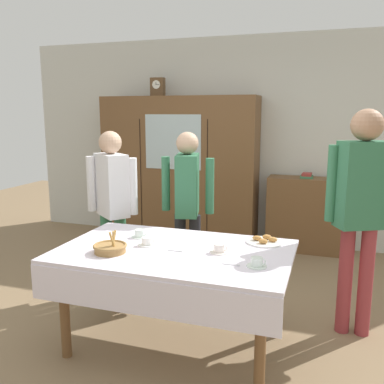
% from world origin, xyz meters
% --- Properties ---
extents(ground_plane, '(12.00, 12.00, 0.00)m').
position_xyz_m(ground_plane, '(0.00, 0.00, 0.00)').
color(ground_plane, '#846B4C').
rests_on(ground_plane, ground).
extents(back_wall, '(6.40, 0.10, 2.70)m').
position_xyz_m(back_wall, '(0.00, 2.65, 1.35)').
color(back_wall, silver).
rests_on(back_wall, ground).
extents(dining_table, '(1.67, 1.04, 0.76)m').
position_xyz_m(dining_table, '(0.00, -0.24, 0.66)').
color(dining_table, brown).
rests_on(dining_table, ground).
extents(wall_cabinet, '(2.09, 0.46, 1.94)m').
position_xyz_m(wall_cabinet, '(-0.90, 2.35, 0.97)').
color(wall_cabinet, brown).
rests_on(wall_cabinet, ground).
extents(mantel_clock, '(0.18, 0.11, 0.24)m').
position_xyz_m(mantel_clock, '(-1.19, 2.35, 2.06)').
color(mantel_clock, brown).
rests_on(mantel_clock, wall_cabinet).
extents(bookshelf_low, '(0.93, 0.35, 0.94)m').
position_xyz_m(bookshelf_low, '(0.76, 2.41, 0.47)').
color(bookshelf_low, brown).
rests_on(bookshelf_low, ground).
extents(book_stack, '(0.16, 0.18, 0.06)m').
position_xyz_m(book_stack, '(0.76, 2.41, 0.96)').
color(book_stack, '#3D754C').
rests_on(book_stack, bookshelf_low).
extents(tea_cup_far_right, '(0.13, 0.13, 0.06)m').
position_xyz_m(tea_cup_far_right, '(0.32, -0.17, 0.79)').
color(tea_cup_far_right, white).
rests_on(tea_cup_far_right, dining_table).
extents(tea_cup_mid_right, '(0.13, 0.13, 0.06)m').
position_xyz_m(tea_cup_mid_right, '(-0.23, -0.18, 0.79)').
color(tea_cup_mid_right, white).
rests_on(tea_cup_mid_right, dining_table).
extents(tea_cup_center, '(0.13, 0.13, 0.06)m').
position_xyz_m(tea_cup_center, '(-0.37, -0.01, 0.79)').
color(tea_cup_center, silver).
rests_on(tea_cup_center, dining_table).
extents(tea_cup_near_right, '(0.13, 0.13, 0.06)m').
position_xyz_m(tea_cup_near_right, '(0.63, -0.36, 0.79)').
color(tea_cup_near_right, silver).
rests_on(tea_cup_near_right, dining_table).
extents(bread_basket, '(0.24, 0.24, 0.16)m').
position_xyz_m(bread_basket, '(-0.41, -0.41, 0.80)').
color(bread_basket, '#9E7542').
rests_on(bread_basket, dining_table).
extents(pastry_plate, '(0.28, 0.28, 0.05)m').
position_xyz_m(pastry_plate, '(0.59, 0.16, 0.78)').
color(pastry_plate, white).
rests_on(pastry_plate, dining_table).
extents(spoon_mid_left, '(0.12, 0.02, 0.01)m').
position_xyz_m(spoon_mid_left, '(0.04, -0.24, 0.77)').
color(spoon_mid_left, silver).
rests_on(spoon_mid_left, dining_table).
extents(spoon_center, '(0.12, 0.02, 0.01)m').
position_xyz_m(spoon_center, '(0.48, -0.38, 0.77)').
color(spoon_center, silver).
rests_on(spoon_center, dining_table).
extents(person_near_right_end, '(0.52, 0.40, 1.56)m').
position_xyz_m(person_near_right_end, '(-0.24, 0.78, 0.94)').
color(person_near_right_end, '#232328').
rests_on(person_near_right_end, ground).
extents(person_behind_table_right, '(0.52, 0.38, 1.57)m').
position_xyz_m(person_behind_table_right, '(-0.89, 0.51, 0.95)').
color(person_behind_table_right, '#33704C').
rests_on(person_behind_table_right, ground).
extents(person_beside_shelf, '(0.52, 0.34, 1.76)m').
position_xyz_m(person_beside_shelf, '(1.27, 0.43, 1.09)').
color(person_beside_shelf, '#933338').
rests_on(person_beside_shelf, ground).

